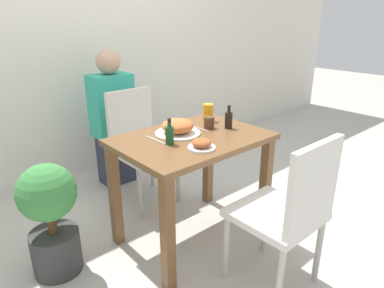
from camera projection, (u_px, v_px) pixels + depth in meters
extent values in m
plane|color=#B7B2A8|center=(192.00, 235.00, 2.36)|extent=(16.00, 16.00, 0.00)
cube|color=silver|center=(78.00, 30.00, 2.95)|extent=(8.00, 0.05, 2.60)
cube|color=brown|center=(192.00, 139.00, 2.11)|extent=(0.92, 0.65, 0.04)
cube|color=brown|center=(168.00, 235.00, 1.79)|extent=(0.06, 0.06, 0.69)
cube|color=brown|center=(265.00, 187.00, 2.30)|extent=(0.06, 0.06, 0.69)
cube|color=brown|center=(115.00, 196.00, 2.18)|extent=(0.06, 0.06, 0.69)
cube|color=brown|center=(208.00, 162.00, 2.68)|extent=(0.06, 0.06, 0.69)
cube|color=silver|center=(275.00, 214.00, 1.83)|extent=(0.42, 0.42, 0.04)
cube|color=silver|center=(314.00, 187.00, 1.61)|extent=(0.40, 0.04, 0.44)
cylinder|color=#B7B2A8|center=(266.00, 223.00, 2.14)|extent=(0.03, 0.03, 0.41)
cylinder|color=#B7B2A8|center=(226.00, 247.00, 1.92)|extent=(0.03, 0.03, 0.41)
cylinder|color=#B7B2A8|center=(318.00, 251.00, 1.89)|extent=(0.03, 0.03, 0.41)
cylinder|color=#B7B2A8|center=(280.00, 282.00, 1.67)|extent=(0.03, 0.03, 0.41)
cube|color=silver|center=(145.00, 152.00, 2.66)|extent=(0.42, 0.42, 0.04)
cube|color=silver|center=(130.00, 117.00, 2.71)|extent=(0.40, 0.04, 0.44)
cylinder|color=#B7B2A8|center=(140.00, 193.00, 2.50)|extent=(0.03, 0.03, 0.41)
cylinder|color=#B7B2A8|center=(178.00, 178.00, 2.72)|extent=(0.03, 0.03, 0.41)
cylinder|color=#B7B2A8|center=(115.00, 177.00, 2.76)|extent=(0.03, 0.03, 0.41)
cylinder|color=#B7B2A8|center=(152.00, 165.00, 2.98)|extent=(0.03, 0.03, 0.41)
cylinder|color=white|center=(178.00, 133.00, 2.14)|extent=(0.28, 0.28, 0.01)
ellipsoid|color=#CC6633|center=(178.00, 126.00, 2.12)|extent=(0.20, 0.20, 0.09)
cylinder|color=white|center=(202.00, 148.00, 1.91)|extent=(0.16, 0.16, 0.01)
ellipsoid|color=#A35128|center=(202.00, 143.00, 1.90)|extent=(0.11, 0.11, 0.05)
cylinder|color=#4C331E|center=(209.00, 123.00, 2.24)|extent=(0.07, 0.07, 0.08)
cylinder|color=orange|center=(208.00, 113.00, 2.39)|extent=(0.08, 0.08, 0.12)
cylinder|color=black|center=(229.00, 120.00, 2.24)|extent=(0.05, 0.05, 0.10)
cylinder|color=black|center=(229.00, 111.00, 2.22)|extent=(0.02, 0.02, 0.03)
sphere|color=black|center=(229.00, 107.00, 2.21)|extent=(0.02, 0.02, 0.02)
cylinder|color=#194C23|center=(170.00, 135.00, 1.96)|extent=(0.05, 0.05, 0.10)
cylinder|color=#194C23|center=(169.00, 124.00, 1.94)|extent=(0.02, 0.02, 0.03)
sphere|color=black|center=(169.00, 120.00, 1.93)|extent=(0.02, 0.02, 0.02)
cube|color=silver|center=(155.00, 140.00, 2.04)|extent=(0.01, 0.18, 0.00)
cube|color=silver|center=(198.00, 128.00, 2.25)|extent=(0.03, 0.17, 0.00)
cylinder|color=#333333|center=(57.00, 251.00, 2.00)|extent=(0.28, 0.28, 0.26)
cylinder|color=brown|center=(52.00, 225.00, 1.94)|extent=(0.05, 0.05, 0.10)
sphere|color=#387F3D|center=(47.00, 192.00, 1.86)|extent=(0.32, 0.32, 0.32)
cube|color=#2D3347|center=(116.00, 158.00, 3.06)|extent=(0.28, 0.20, 0.45)
cube|color=#33B299|center=(112.00, 105.00, 2.89)|extent=(0.34, 0.22, 0.52)
sphere|color=tan|center=(108.00, 62.00, 2.76)|extent=(0.20, 0.20, 0.20)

